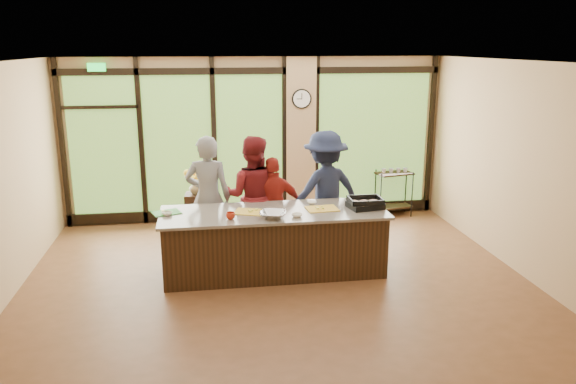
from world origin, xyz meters
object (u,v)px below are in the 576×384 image
object	(u,v)px
island_base	(274,243)
roasting_pan	(365,205)
cook_right	(325,191)
bar_cart	(394,187)
cook_left	(208,197)
flower_stand	(197,215)

from	to	relation	value
island_base	roasting_pan	xyz separation A→B (m)	(1.33, -0.04, 0.52)
cook_right	roasting_pan	xyz separation A→B (m)	(0.41, -0.85, 0.00)
island_base	bar_cart	size ratio (longest dim) A/B	3.34
island_base	cook_left	size ratio (longest dim) A/B	1.63
flower_stand	bar_cart	size ratio (longest dim) A/B	0.82
island_base	bar_cart	world-z (taller)	bar_cart
cook_left	island_base	bearing A→B (deg)	149.79
island_base	flower_stand	xyz separation A→B (m)	(-1.10, 1.75, -0.06)
island_base	flower_stand	bearing A→B (deg)	122.16
cook_right	flower_stand	size ratio (longest dim) A/B	2.53
roasting_pan	flower_stand	size ratio (longest dim) A/B	0.62
island_base	cook_right	distance (m)	1.34
island_base	cook_right	size ratio (longest dim) A/B	1.61
cook_right	bar_cart	distance (m)	2.40
cook_right	bar_cart	world-z (taller)	cook_right
island_base	cook_left	distance (m)	1.29
cook_left	cook_right	distance (m)	1.83
roasting_pan	flower_stand	distance (m)	3.07
cook_left	cook_right	world-z (taller)	cook_right
cook_left	roasting_pan	xyz separation A→B (m)	(2.24, -0.80, 0.01)
flower_stand	bar_cart	world-z (taller)	bar_cart
cook_right	bar_cart	bearing A→B (deg)	-152.26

